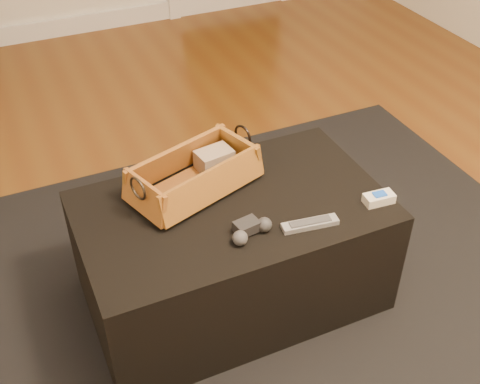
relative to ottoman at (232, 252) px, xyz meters
name	(u,v)px	position (x,y,z in m)	size (l,w,h in m)	color
floor	(203,327)	(-0.15, -0.09, -0.23)	(5.00, 5.50, 0.01)	brown
baseboard	(54,28)	(-0.15, 2.64, -0.16)	(5.00, 0.04, 0.12)	white
area_rug	(238,304)	(0.00, -0.05, -0.22)	(2.60, 2.00, 0.01)	black
ottoman	(232,252)	(0.00, 0.00, 0.00)	(1.00, 0.60, 0.42)	black
tv_remote	(193,187)	(-0.09, 0.11, 0.24)	(0.23, 0.05, 0.02)	black
cloth_bundle	(214,159)	(0.02, 0.20, 0.26)	(0.12, 0.08, 0.07)	tan
wicker_basket	(194,176)	(-0.08, 0.13, 0.26)	(0.49, 0.36, 0.16)	#925821
game_controller	(250,229)	(-0.01, -0.16, 0.23)	(0.15, 0.10, 0.05)	black
silver_remote	(310,224)	(0.18, -0.20, 0.22)	(0.18, 0.07, 0.02)	#919398
cream_gadget	(379,198)	(0.44, -0.18, 0.23)	(0.10, 0.06, 0.04)	silver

